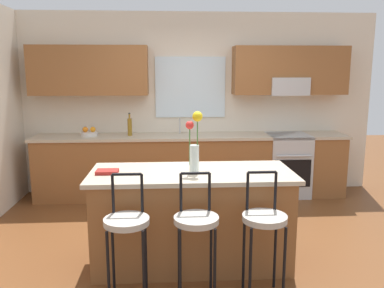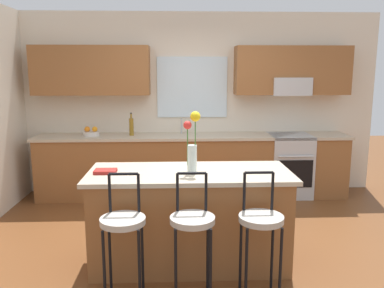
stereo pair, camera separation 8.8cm
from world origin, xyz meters
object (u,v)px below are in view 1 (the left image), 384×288
object	(u,v)px
cookbook	(107,172)
bottle_olive_oil	(130,126)
bar_stool_near	(127,227)
bar_stool_far	(264,224)
oven_range	(287,165)
flower_vase	(194,144)
kitchen_island	(192,218)
bar_stool_middle	(196,225)
fruit_bowl_oranges	(89,133)

from	to	relation	value
cookbook	bottle_olive_oil	xyz separation A→B (m)	(0.01, 2.15, 0.12)
bar_stool_near	bar_stool_far	size ratio (longest dim) A/B	1.00
oven_range	bar_stool_near	xyz separation A→B (m)	(-2.11, -2.71, 0.18)
oven_range	flower_vase	world-z (taller)	flower_vase
kitchen_island	flower_vase	bearing A→B (deg)	-67.31
bar_stool_middle	bottle_olive_oil	size ratio (longest dim) A/B	3.15
cookbook	bottle_olive_oil	bearing A→B (deg)	89.82
kitchen_island	bar_stool_near	bearing A→B (deg)	-131.87
bottle_olive_oil	oven_range	bearing A→B (deg)	-0.61
oven_range	bar_stool_near	world-z (taller)	bar_stool_near
kitchen_island	fruit_bowl_oranges	size ratio (longest dim) A/B	7.91
flower_vase	cookbook	xyz separation A→B (m)	(-0.80, 0.02, -0.25)
kitchen_island	bottle_olive_oil	xyz separation A→B (m)	(-0.77, 2.12, 0.59)
bar_stool_far	bottle_olive_oil	bearing A→B (deg)	115.83
kitchen_island	bar_stool_far	bearing A→B (deg)	-48.13
oven_range	bar_stool_far	size ratio (longest dim) A/B	0.88
fruit_bowl_oranges	bar_stool_near	bearing A→B (deg)	-73.57
bar_stool_near	fruit_bowl_oranges	distance (m)	2.87
cookbook	fruit_bowl_oranges	size ratio (longest dim) A/B	0.83
bar_stool_middle	bottle_olive_oil	world-z (taller)	bottle_olive_oil
bar_stool_middle	flower_vase	size ratio (longest dim) A/B	1.83
oven_range	bar_stool_near	distance (m)	3.43
oven_range	bar_stool_far	xyz separation A→B (m)	(-1.01, -2.71, 0.18)
kitchen_island	cookbook	bearing A→B (deg)	-177.88
oven_range	bar_stool_middle	xyz separation A→B (m)	(-1.56, -2.71, 0.18)
bar_stool_middle	oven_range	bearing A→B (deg)	60.08
cookbook	kitchen_island	bearing A→B (deg)	2.12
bar_stool_middle	bottle_olive_oil	distance (m)	2.87
kitchen_island	bottle_olive_oil	bearing A→B (deg)	110.03
kitchen_island	cookbook	world-z (taller)	cookbook
bottle_olive_oil	bar_stool_near	bearing A→B (deg)	-85.35
bar_stool_far	flower_vase	bearing A→B (deg)	133.25
bar_stool_near	bar_stool_middle	world-z (taller)	same
bar_stool_middle	bar_stool_far	distance (m)	0.55
cookbook	flower_vase	bearing A→B (deg)	-1.66
kitchen_island	bar_stool_near	size ratio (longest dim) A/B	1.82
bar_stool_near	flower_vase	distance (m)	0.97
oven_range	fruit_bowl_oranges	bearing A→B (deg)	179.51
oven_range	kitchen_island	world-z (taller)	same
kitchen_island	bar_stool_far	size ratio (longest dim) A/B	1.82
kitchen_island	flower_vase	xyz separation A→B (m)	(0.02, -0.05, 0.72)
kitchen_island	bar_stool_near	xyz separation A→B (m)	(-0.55, -0.61, 0.17)
kitchen_island	flower_vase	size ratio (longest dim) A/B	3.34
bar_stool_near	cookbook	world-z (taller)	bar_stool_near
bar_stool_far	fruit_bowl_oranges	distance (m)	3.35
oven_range	cookbook	size ratio (longest dim) A/B	4.60
oven_range	flower_vase	xyz separation A→B (m)	(-1.54, -2.14, 0.73)
bar_stool_middle	bar_stool_far	xyz separation A→B (m)	(0.55, 0.00, 0.00)
bar_stool_far	flower_vase	distance (m)	0.95
flower_vase	bottle_olive_oil	world-z (taller)	flower_vase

